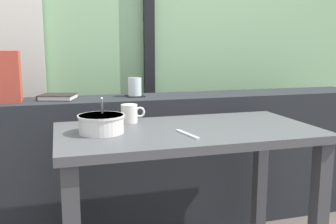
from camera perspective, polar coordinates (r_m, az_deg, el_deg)
window_divider_post at (r=2.70m, az=-2.88°, el=14.92°), size 0.07×0.05×2.60m
dark_console_ledge at (r=2.24m, az=-3.76°, el=-7.65°), size 2.80×0.32×0.78m
breakfast_table at (r=1.68m, az=2.90°, el=-6.59°), size 1.11×0.59×0.71m
coaster_square at (r=2.17m, az=-4.97°, el=2.41°), size 0.10×0.10×0.00m
juice_glass at (r=2.16m, az=-4.99°, el=3.66°), size 0.07×0.07×0.10m
closed_book at (r=2.13m, az=-16.19°, el=2.19°), size 0.22×0.20×0.03m
soup_bowl at (r=1.57m, az=-9.92°, el=-1.83°), size 0.19×0.19×0.15m
fork_utensil at (r=1.53m, az=2.91°, el=-3.32°), size 0.05×0.17×0.01m
ceramic_mug at (r=1.77m, az=-5.74°, el=-0.22°), size 0.11×0.08×0.08m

